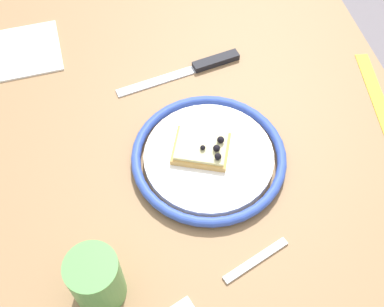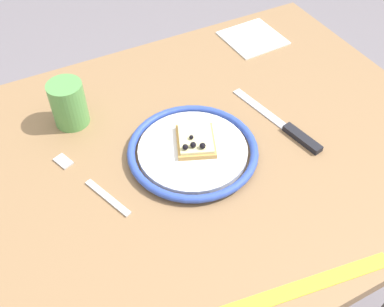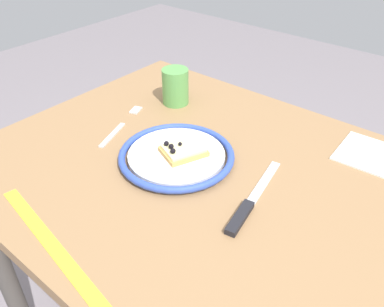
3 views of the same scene
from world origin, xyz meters
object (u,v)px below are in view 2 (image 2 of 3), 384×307
pizza_slice_near (195,140)px  knife (290,130)px  cup (68,104)px  measuring_tape (287,293)px  dining_table (212,179)px  plate (193,150)px  fork (90,183)px  napkin (253,38)px

pizza_slice_near → knife: bearing=-12.8°
cup → measuring_tape: 0.54m
dining_table → cup: cup is taller
cup → plate: bearing=-48.0°
fork → pizza_slice_near: bearing=-2.9°
measuring_tape → pizza_slice_near: bearing=95.7°
plate → measuring_tape: (-0.01, -0.32, -0.01)m
knife → fork: size_ratio=1.23×
fork → cup: 0.18m
plate → dining_table: bearing=10.5°
measuring_tape → knife: bearing=62.0°
measuring_tape → plate: bearing=97.6°
fork → cup: size_ratio=2.03×
plate → fork: 0.20m
pizza_slice_near → cup: size_ratio=1.15×
knife → cup: cup is taller
pizza_slice_near → plate: bearing=-137.1°
cup → napkin: 0.51m
fork → measuring_tape: fork is taller
pizza_slice_near → napkin: size_ratio=0.80×
knife → measuring_tape: knife is taller
pizza_slice_near → measuring_tape: size_ratio=0.31×
plate → fork: size_ratio=1.29×
knife → measuring_tape: bearing=-126.6°
pizza_slice_near → dining_table: bearing=-0.1°
measuring_tape → napkin: size_ratio=2.57×
dining_table → napkin: napkin is taller
plate → cup: 0.27m
plate → pizza_slice_near: pizza_slice_near is taller
knife → pizza_slice_near: bearing=167.2°
pizza_slice_near → measuring_tape: 0.33m
knife → fork: (-0.40, 0.05, -0.00)m
cup → measuring_tape: (0.17, -0.51, -0.05)m
plate → fork: plate is taller
fork → measuring_tape: (0.19, -0.34, -0.00)m
dining_table → plate: plate is taller
dining_table → pizza_slice_near: bearing=179.9°
plate → pizza_slice_near: size_ratio=2.29×
cup → fork: bearing=-97.1°
fork → measuring_tape: 0.39m
dining_table → fork: (-0.25, 0.01, 0.12)m
knife → dining_table: bearing=163.7°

